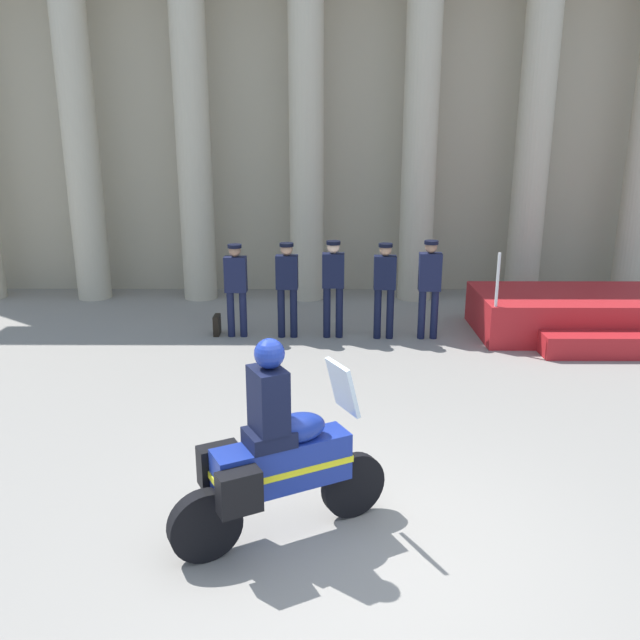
{
  "coord_description": "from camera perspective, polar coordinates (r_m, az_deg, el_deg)",
  "views": [
    {
      "loc": [
        -0.32,
        -4.87,
        3.56
      ],
      "look_at": [
        -0.37,
        3.29,
        1.18
      ],
      "focal_mm": 36.73,
      "sensor_mm": 36.0,
      "label": 1
    }
  ],
  "objects": [
    {
      "name": "ground_plane",
      "position": [
        6.04,
        3.52,
        -19.89
      ],
      "size": [
        28.0,
        28.0,
        0.0
      ],
      "primitive_type": "plane",
      "color": "gray"
    },
    {
      "name": "briefcase_on_ground",
      "position": [
        11.9,
        -8.97,
        -0.43
      ],
      "size": [
        0.1,
        0.32,
        0.36
      ],
      "primitive_type": "cube",
      "color": "black",
      "rests_on": "ground_plane"
    },
    {
      "name": "motorcycle_with_rider",
      "position": [
        5.86,
        -3.95,
        -11.94
      ],
      "size": [
        1.91,
        1.15,
        1.9
      ],
      "rotation": [
        0.0,
        0.0,
        0.48
      ],
      "color": "black",
      "rests_on": "ground_plane"
    },
    {
      "name": "reviewing_stand",
      "position": [
        12.56,
        21.47,
        0.37
      ],
      "size": [
        3.53,
        2.46,
        1.65
      ],
      "color": "#B21E23",
      "rests_on": "ground_plane"
    },
    {
      "name": "officer_in_row_3",
      "position": [
        11.39,
        5.65,
        3.22
      ],
      "size": [
        0.39,
        0.24,
        1.69
      ],
      "rotation": [
        0.0,
        0.0,
        3.11
      ],
      "color": "black",
      "rests_on": "ground_plane"
    },
    {
      "name": "officer_in_row_4",
      "position": [
        11.48,
        9.52,
        3.31
      ],
      "size": [
        0.39,
        0.24,
        1.74
      ],
      "rotation": [
        0.0,
        0.0,
        3.11
      ],
      "color": "#141938",
      "rests_on": "ground_plane"
    },
    {
      "name": "officer_in_row_0",
      "position": [
        11.54,
        -7.34,
        3.21
      ],
      "size": [
        0.39,
        0.24,
        1.66
      ],
      "rotation": [
        0.0,
        0.0,
        3.11
      ],
      "color": "#141938",
      "rests_on": "ground_plane"
    },
    {
      "name": "officer_in_row_2",
      "position": [
        11.4,
        1.16,
        3.4
      ],
      "size": [
        0.39,
        0.24,
        1.73
      ],
      "rotation": [
        0.0,
        0.0,
        3.11
      ],
      "color": "black",
      "rests_on": "ground_plane"
    },
    {
      "name": "officer_in_row_1",
      "position": [
        11.42,
        -2.89,
        3.3
      ],
      "size": [
        0.39,
        0.24,
        1.69
      ],
      "rotation": [
        0.0,
        0.0,
        3.11
      ],
      "color": "black",
      "rests_on": "ground_plane"
    },
    {
      "name": "colonnade_backdrop",
      "position": [
        14.51,
        -1.15,
        18.58
      ],
      "size": [
        18.2,
        1.56,
        8.07
      ],
      "color": "#B6AB91",
      "rests_on": "ground_plane"
    }
  ]
}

